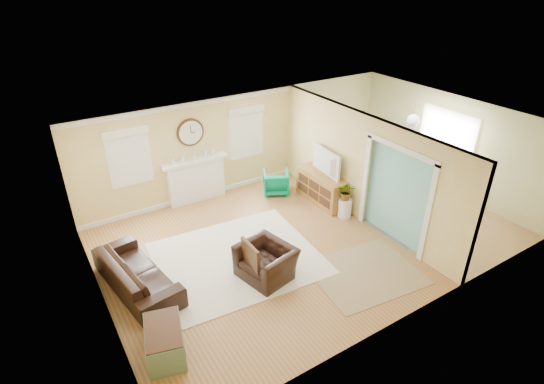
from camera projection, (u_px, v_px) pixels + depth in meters
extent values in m
plane|color=olive|center=(308.00, 234.00, 9.78)|extent=(9.00, 9.00, 0.00)
cube|color=tan|center=(244.00, 141.00, 11.40)|extent=(9.00, 0.02, 2.60)
cube|color=tan|center=(420.00, 255.00, 6.93)|extent=(9.00, 0.02, 2.60)
cube|color=tan|center=(94.00, 250.00, 7.06)|extent=(0.02, 6.00, 2.60)
cube|color=tan|center=(447.00, 143.00, 11.27)|extent=(0.02, 6.00, 2.60)
cube|color=white|center=(313.00, 127.00, 8.55)|extent=(9.00, 6.00, 0.02)
cube|color=tan|center=(325.00, 149.00, 10.91)|extent=(0.12, 3.20, 2.60)
cube|color=tan|center=(454.00, 216.00, 8.00)|extent=(0.12, 1.00, 2.60)
cube|color=tan|center=(406.00, 139.00, 8.52)|extent=(0.12, 1.80, 0.40)
cube|color=white|center=(365.00, 180.00, 9.78)|extent=(0.04, 0.12, 2.20)
cube|color=white|center=(428.00, 215.00, 8.44)|extent=(0.04, 0.12, 2.20)
cube|color=white|center=(402.00, 149.00, 8.59)|extent=(0.04, 1.92, 0.12)
cube|color=#74BFBA|center=(365.00, 168.00, 9.90)|extent=(0.02, 6.00, 2.60)
cube|color=white|center=(196.00, 181.00, 10.97)|extent=(1.50, 0.24, 1.10)
cube|color=white|center=(195.00, 161.00, 10.67)|extent=(1.70, 0.30, 0.08)
cube|color=black|center=(195.00, 181.00, 11.07)|extent=(0.85, 0.02, 0.75)
cube|color=gold|center=(197.00, 185.00, 11.02)|extent=(0.85, 0.02, 0.62)
cylinder|color=#4C2E18|center=(190.00, 132.00, 10.42)|extent=(0.70, 0.06, 0.70)
cylinder|color=silver|center=(191.00, 133.00, 10.39)|extent=(0.60, 0.01, 0.60)
cube|color=black|center=(191.00, 129.00, 10.34)|extent=(0.02, 0.01, 0.20)
cube|color=black|center=(193.00, 132.00, 10.42)|extent=(0.12, 0.01, 0.02)
cube|color=white|center=(129.00, 157.00, 9.84)|extent=(0.90, 0.03, 1.30)
cube|color=white|center=(129.00, 157.00, 9.82)|extent=(1.00, 0.04, 1.40)
cube|color=silver|center=(125.00, 132.00, 9.49)|extent=(1.05, 0.10, 0.18)
cube|color=white|center=(246.00, 132.00, 11.29)|extent=(0.90, 0.03, 1.30)
cube|color=white|center=(246.00, 132.00, 11.27)|extent=(1.00, 0.04, 1.40)
cube|color=silver|center=(246.00, 110.00, 10.94)|extent=(1.05, 0.10, 0.18)
cube|color=white|center=(444.00, 150.00, 11.35)|extent=(0.03, 1.60, 2.10)
cube|color=white|center=(444.00, 150.00, 11.34)|extent=(0.03, 1.70, 2.20)
cylinder|color=gold|center=(415.00, 110.00, 10.02)|extent=(0.02, 0.02, 0.30)
sphere|color=white|center=(413.00, 120.00, 10.14)|extent=(0.30, 0.30, 0.30)
cube|color=silver|center=(238.00, 258.00, 8.98)|extent=(3.48, 3.08, 0.02)
cube|color=#A28160|center=(365.00, 273.00, 8.54)|extent=(2.26, 1.93, 0.01)
cube|color=slate|center=(395.00, 205.00, 10.95)|extent=(2.42, 3.03, 0.01)
imported|color=black|center=(137.00, 273.00, 8.04)|extent=(1.21, 2.36, 0.66)
imported|color=black|center=(266.00, 262.00, 8.33)|extent=(1.12, 1.22, 0.68)
imported|color=#00662F|center=(276.00, 182.00, 11.44)|extent=(0.90, 0.91, 0.62)
cube|color=gray|center=(165.00, 342.00, 6.67)|extent=(0.79, 1.04, 0.52)
cube|color=#4C2E18|center=(163.00, 329.00, 6.55)|extent=(0.75, 0.99, 0.02)
cube|color=olive|center=(322.00, 188.00, 10.94)|extent=(0.51, 1.53, 0.80)
cube|color=#4C2E18|center=(325.00, 193.00, 10.40)|extent=(0.01, 0.41, 0.22)
cube|color=#4C2E18|center=(324.00, 202.00, 10.53)|extent=(0.01, 0.41, 0.22)
cube|color=#4C2E18|center=(314.00, 185.00, 10.74)|extent=(0.01, 0.41, 0.22)
cube|color=#4C2E18|center=(313.00, 195.00, 10.87)|extent=(0.01, 0.41, 0.22)
cube|color=#4C2E18|center=(303.00, 179.00, 11.09)|extent=(0.01, 0.41, 0.22)
cube|color=#4C2E18|center=(303.00, 188.00, 11.21)|extent=(0.01, 0.41, 0.22)
imported|color=black|center=(323.00, 163.00, 10.58)|extent=(0.25, 1.15, 0.66)
cylinder|color=white|center=(345.00, 208.00, 10.36)|extent=(0.33, 0.33, 0.48)
imported|color=#337F33|center=(346.00, 191.00, 10.14)|extent=(0.54, 0.54, 0.46)
imported|color=#4C2E18|center=(397.00, 194.00, 10.79)|extent=(1.33, 2.05, 0.67)
cube|color=slate|center=(368.00, 175.00, 11.51)|extent=(0.51, 0.51, 0.05)
cube|color=slate|center=(369.00, 167.00, 11.40)|extent=(0.42, 0.15, 0.50)
cylinder|color=black|center=(365.00, 179.00, 11.84)|extent=(0.03, 0.03, 0.42)
cylinder|color=black|center=(376.00, 183.00, 11.63)|extent=(0.03, 0.03, 0.42)
cylinder|color=black|center=(358.00, 183.00, 11.62)|extent=(0.03, 0.03, 0.42)
cylinder|color=black|center=(369.00, 187.00, 11.42)|extent=(0.03, 0.03, 0.42)
cube|color=slate|center=(435.00, 207.00, 9.93)|extent=(0.48, 0.48, 0.05)
cube|color=slate|center=(437.00, 198.00, 9.81)|extent=(0.44, 0.09, 0.52)
cylinder|color=black|center=(433.00, 222.00, 9.84)|extent=(0.03, 0.03, 0.44)
cylinder|color=black|center=(422.00, 215.00, 10.12)|extent=(0.03, 0.03, 0.44)
cylinder|color=black|center=(444.00, 218.00, 9.98)|extent=(0.03, 0.03, 0.44)
cylinder|color=black|center=(433.00, 211.00, 10.26)|extent=(0.03, 0.03, 0.44)
cube|color=white|center=(376.00, 197.00, 10.50)|extent=(0.43, 0.43, 0.05)
cube|color=white|center=(377.00, 188.00, 10.39)|extent=(0.09, 0.40, 0.47)
cylinder|color=black|center=(365.00, 204.00, 10.63)|extent=(0.03, 0.03, 0.39)
cylinder|color=black|center=(374.00, 200.00, 10.80)|extent=(0.03, 0.03, 0.39)
cylinder|color=black|center=(376.00, 209.00, 10.41)|extent=(0.03, 0.03, 0.39)
cylinder|color=black|center=(384.00, 205.00, 10.58)|extent=(0.03, 0.03, 0.39)
cube|color=slate|center=(418.00, 184.00, 11.01)|extent=(0.45, 0.45, 0.05)
cube|color=slate|center=(419.00, 176.00, 10.89)|extent=(0.07, 0.42, 0.50)
cylinder|color=black|center=(426.00, 194.00, 11.07)|extent=(0.03, 0.03, 0.42)
cylinder|color=black|center=(416.00, 197.00, 10.92)|extent=(0.03, 0.03, 0.42)
cylinder|color=black|center=(416.00, 188.00, 11.33)|extent=(0.03, 0.03, 0.42)
cylinder|color=black|center=(407.00, 191.00, 11.19)|extent=(0.03, 0.03, 0.42)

